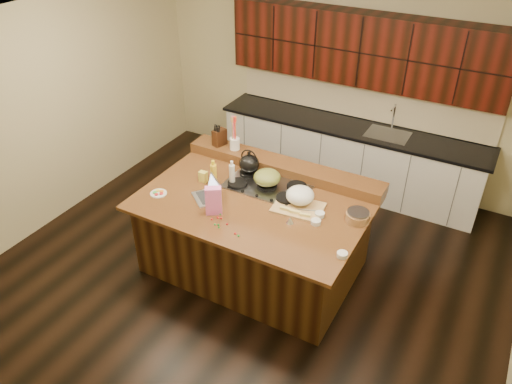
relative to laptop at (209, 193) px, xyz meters
The scene contains 31 objects.
room 0.61m from the laptop, 22.09° to the left, with size 5.52×5.02×2.72m.
island 0.70m from the laptop, 22.09° to the left, with size 2.40×1.60×0.92m.
back_ledge 0.99m from the laptop, 63.23° to the left, with size 2.40×0.30×0.12m, color black.
cooktop 0.66m from the laptop, 47.25° to the left, with size 0.92×0.52×0.05m.
back_counter 2.52m from the laptop, 72.80° to the left, with size 3.70×0.66×2.40m.
kettle 0.63m from the laptop, 76.72° to the left, with size 0.23×0.23×0.21m, color black.
green_bowl 0.66m from the laptop, 47.25° to the left, with size 0.30×0.30×0.17m, color olive.
laptop is the anchor object (origin of this frame).
oil_bottle 0.25m from the laptop, 109.87° to the left, with size 0.07×0.07×0.27m, color gold.
vinegar_bottle 0.36m from the laptop, 76.36° to the left, with size 0.06×0.06×0.25m, color silver.
wooden_tray 0.96m from the laptop, 20.24° to the left, with size 0.54×0.43×0.21m.
ramekin_a 1.60m from the laptop, ahead, with size 0.10×0.10×0.04m, color white.
ramekin_b 1.19m from the laptop, 12.47° to the left, with size 0.10×0.10×0.04m, color white.
ramekin_c 1.19m from the laptop, ahead, with size 0.10×0.10×0.04m, color white.
strainer_bowl 1.57m from the laptop, 13.74° to the left, with size 0.24×0.24×0.09m, color #996B3F.
kitchen_timer 0.95m from the laptop, ahead, with size 0.08×0.08×0.07m, color silver.
pink_bag 0.31m from the laptop, 46.57° to the right, with size 0.16×0.09×0.31m, color #F875CA.
candy_plate 0.56m from the laptop, 158.28° to the right, with size 0.18×0.18×0.01m, color white.
package_box 0.34m from the laptop, 134.71° to the left, with size 0.09×0.06×0.13m, color #EBDD53.
utensil_crock 0.91m from the laptop, 103.22° to the left, with size 0.12×0.12×0.14m, color white.
knife_block 0.99m from the laptop, 115.57° to the left, with size 0.10×0.16×0.20m, color black.
gumdrop_0 0.70m from the laptop, 35.73° to the right, with size 0.02×0.02×0.02m, color red.
gumdrop_1 0.50m from the laptop, 50.06° to the right, with size 0.02×0.02×0.02m, color #198C26.
gumdrop_2 0.40m from the laptop, 44.00° to the right, with size 0.02×0.02×0.02m, color red.
gumdrop_3 0.51m from the laptop, 46.46° to the right, with size 0.02×0.02×0.02m, color #198C26.
gumdrop_4 0.53m from the laptop, 36.92° to the right, with size 0.02×0.02×0.02m, color red.
gumdrop_5 0.35m from the laptop, 37.61° to the right, with size 0.02×0.02×0.02m, color #198C26.
gumdrop_6 0.42m from the laptop, 39.54° to the right, with size 0.02×0.02×0.02m, color red.
gumdrop_7 0.75m from the laptop, 34.49° to the right, with size 0.02×0.02×0.02m, color #198C26.
gumdrop_8 0.41m from the laptop, 52.99° to the right, with size 0.02×0.02×0.02m, color red.
gumdrop_9 0.56m from the laptop, 46.77° to the right, with size 0.02×0.02×0.02m, color #198C26.
Camera 1 is at (2.14, -3.80, 3.90)m, focal length 35.00 mm.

